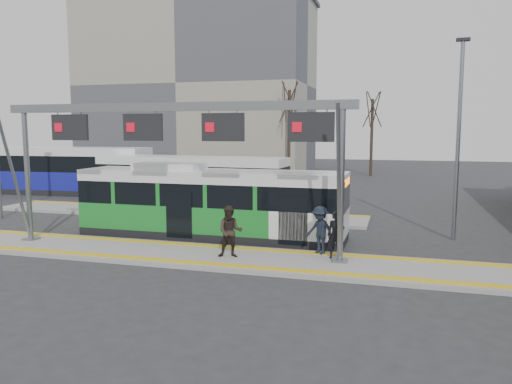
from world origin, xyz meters
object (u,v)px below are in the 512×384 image
at_px(passenger_a, 336,235).
at_px(passenger_b, 230,232).
at_px(passenger_c, 320,230).
at_px(gantry, 172,133).
at_px(hero_bus, 211,203).

distance_m(passenger_a, passenger_b, 3.52).
relative_size(passenger_b, passenger_c, 1.05).
bearing_deg(gantry, passenger_a, 3.66).
bearing_deg(passenger_b, gantry, 155.58).
height_order(hero_bus, passenger_a, hero_bus).
distance_m(gantry, passenger_b, 3.99).
distance_m(passenger_b, passenger_c, 3.09).
height_order(hero_bus, passenger_c, hero_bus).
xyz_separation_m(gantry, hero_bus, (0.18, 3.11, -2.91)).
relative_size(gantry, passenger_c, 7.82).
bearing_deg(passenger_a, passenger_c, 143.40).
height_order(gantry, passenger_a, gantry).
height_order(passenger_a, passenger_c, passenger_c).
height_order(passenger_b, passenger_c, passenger_b).
xyz_separation_m(passenger_a, passenger_b, (-3.44, -0.76, 0.07)).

